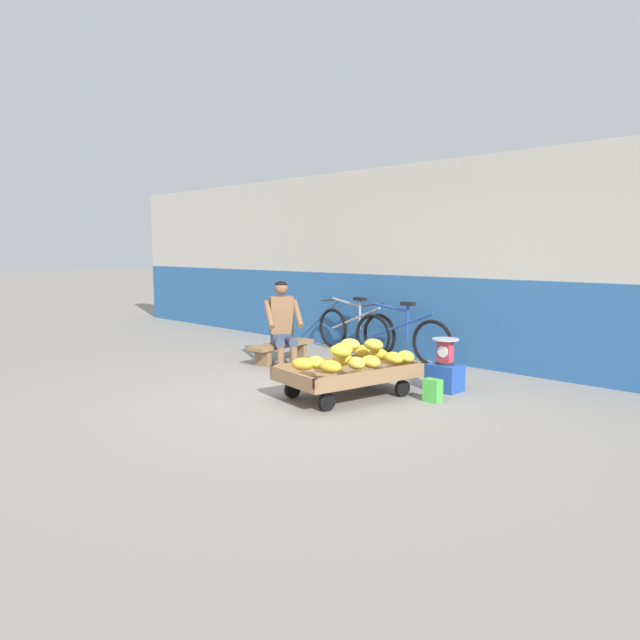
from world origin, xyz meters
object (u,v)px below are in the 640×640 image
(weighing_scale, at_px, (445,351))
(bicycle_far_left, at_px, (401,337))
(low_bench, at_px, (282,348))
(shopping_bag, at_px, (433,390))
(plastic_crate, at_px, (445,378))
(bicycle_near_left, at_px, (355,329))
(banana_cart, at_px, (348,375))
(vendor_seated, at_px, (283,323))

(weighing_scale, height_order, bicycle_far_left, bicycle_far_left)
(low_bench, height_order, bicycle_far_left, bicycle_far_left)
(weighing_scale, distance_m, shopping_bag, 0.63)
(plastic_crate, height_order, weighing_scale, weighing_scale)
(low_bench, relative_size, plastic_crate, 3.14)
(shopping_bag, bearing_deg, weighing_scale, 109.88)
(weighing_scale, bearing_deg, plastic_crate, 90.00)
(low_bench, relative_size, shopping_bag, 4.70)
(weighing_scale, bearing_deg, low_bench, -176.71)
(bicycle_near_left, xyz_separation_m, shopping_bag, (2.58, -1.69, -0.23))
(bicycle_near_left, bearing_deg, plastic_crate, -26.38)
(banana_cart, relative_size, plastic_crate, 4.35)
(low_bench, relative_size, bicycle_far_left, 0.68)
(low_bench, height_order, bicycle_near_left, bicycle_near_left)
(vendor_seated, relative_size, bicycle_near_left, 0.69)
(weighing_scale, relative_size, bicycle_near_left, 0.18)
(plastic_crate, distance_m, shopping_bag, 0.54)
(plastic_crate, bearing_deg, low_bench, -176.68)
(weighing_scale, relative_size, bicycle_far_left, 0.18)
(bicycle_near_left, relative_size, shopping_bag, 6.91)
(weighing_scale, bearing_deg, bicycle_near_left, 153.59)
(shopping_bag, bearing_deg, bicycle_near_left, 146.71)
(plastic_crate, xyz_separation_m, shopping_bag, (0.18, -0.50, -0.03))
(banana_cart, relative_size, vendor_seated, 1.37)
(shopping_bag, bearing_deg, bicycle_far_left, 135.56)
(banana_cart, distance_m, plastic_crate, 1.14)
(weighing_scale, xyz_separation_m, bicycle_near_left, (-2.40, 1.19, -0.10))
(banana_cart, xyz_separation_m, low_bench, (-2.01, 0.83, -0.04))
(vendor_seated, height_order, shopping_bag, vendor_seated)
(plastic_crate, height_order, bicycle_near_left, bicycle_near_left)
(bicycle_near_left, bearing_deg, weighing_scale, -26.41)
(vendor_seated, distance_m, shopping_bag, 2.75)
(vendor_seated, distance_m, plastic_crate, 2.56)
(banana_cart, height_order, shopping_bag, banana_cart)
(low_bench, xyz_separation_m, vendor_seated, (0.08, -0.05, 0.37))
(weighing_scale, bearing_deg, shopping_bag, -70.12)
(shopping_bag, bearing_deg, banana_cart, -147.63)
(shopping_bag, bearing_deg, low_bench, 172.73)
(banana_cart, bearing_deg, weighing_scale, 59.62)
(low_bench, xyz_separation_m, weighing_scale, (2.59, 0.15, 0.25))
(bicycle_far_left, xyz_separation_m, shopping_bag, (1.59, -1.55, -0.23))
(banana_cart, distance_m, low_bench, 2.18)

